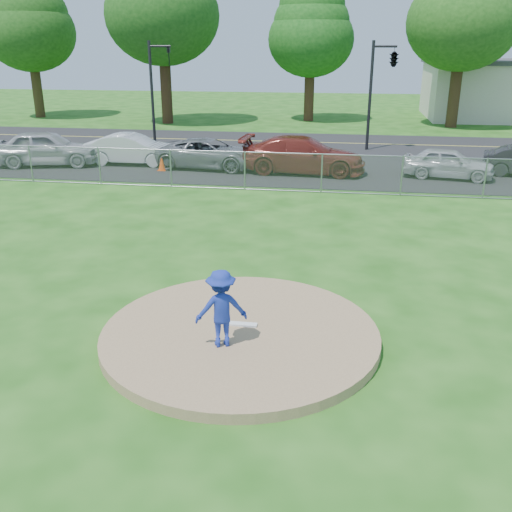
{
  "coord_description": "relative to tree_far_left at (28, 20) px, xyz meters",
  "views": [
    {
      "loc": [
        1.82,
        -9.73,
        5.43
      ],
      "look_at": [
        0.0,
        2.0,
        1.0
      ],
      "focal_mm": 40.0,
      "sensor_mm": 36.0,
      "label": 1
    }
  ],
  "objects": [
    {
      "name": "traffic_cone",
      "position": [
        15.65,
        -18.0,
        -6.71
      ],
      "size": [
        0.35,
        0.35,
        0.67
      ],
      "primitive_type": "cone",
      "color": "#F24D0C",
      "rests_on": "parking_lot"
    },
    {
      "name": "chain_link_fence",
      "position": [
        22.0,
        -21.0,
        -6.31
      ],
      "size": [
        40.0,
        0.06,
        1.5
      ],
      "primitive_type": "cube",
      "color": "gray",
      "rests_on": "ground"
    },
    {
      "name": "parked_car_darkred",
      "position": [
        22.0,
        -17.5,
        -6.25
      ],
      "size": [
        5.61,
        2.54,
        1.59
      ],
      "primitive_type": "imported",
      "rotation": [
        0.0,
        0.0,
        1.51
      ],
      "color": "maroon",
      "rests_on": "parking_lot"
    },
    {
      "name": "parked_car_pearl",
      "position": [
        28.23,
        -17.61,
        -6.41
      ],
      "size": [
        3.98,
        2.15,
        1.28
      ],
      "primitive_type": "imported",
      "rotation": [
        0.0,
        0.0,
        1.4
      ],
      "color": "#B5B7BA",
      "rests_on": "parking_lot"
    },
    {
      "name": "traffic_signal_left",
      "position": [
        13.24,
        -11.0,
        -3.7
      ],
      "size": [
        1.28,
        0.2,
        5.6
      ],
      "color": "black",
      "rests_on": "ground"
    },
    {
      "name": "pitchers_mound",
      "position": [
        22.0,
        -33.0,
        -6.96
      ],
      "size": [
        5.4,
        5.4,
        0.2
      ],
      "primitive_type": "cylinder",
      "color": "#937350",
      "rests_on": "ground"
    },
    {
      "name": "traffic_signal_center",
      "position": [
        25.97,
        -11.0,
        -2.45
      ],
      "size": [
        1.42,
        2.48,
        5.6
      ],
      "color": "black",
      "rests_on": "ground"
    },
    {
      "name": "pitcher",
      "position": [
        21.77,
        -33.61,
        -6.12
      ],
      "size": [
        1.08,
        0.84,
        1.47
      ],
      "primitive_type": "imported",
      "rotation": [
        0.0,
        0.0,
        3.49
      ],
      "color": "#1C2E9C",
      "rests_on": "pitchers_mound"
    },
    {
      "name": "pitching_rubber",
      "position": [
        22.0,
        -32.8,
        -6.84
      ],
      "size": [
        0.6,
        0.15,
        0.04
      ],
      "primitive_type": "cube",
      "color": "white",
      "rests_on": "pitchers_mound"
    },
    {
      "name": "tree_center",
      "position": [
        21.0,
        1.0,
        -0.59
      ],
      "size": [
        6.16,
        6.16,
        9.84
      ],
      "color": "#3B2215",
      "rests_on": "ground"
    },
    {
      "name": "street",
      "position": [
        22.0,
        -9.0,
        -7.06
      ],
      "size": [
        60.0,
        7.0,
        0.01
      ],
      "primitive_type": "cube",
      "color": "black",
      "rests_on": "ground"
    },
    {
      "name": "parked_car_white",
      "position": [
        13.83,
        -16.81,
        -6.34
      ],
      "size": [
        4.32,
        1.52,
        1.42
      ],
      "primitive_type": "imported",
      "rotation": [
        0.0,
        0.0,
        1.57
      ],
      "color": "silver",
      "rests_on": "parking_lot"
    },
    {
      "name": "ground",
      "position": [
        22.0,
        -23.0,
        -7.06
      ],
      "size": [
        120.0,
        120.0,
        0.0
      ],
      "primitive_type": "plane",
      "color": "#1A5011",
      "rests_on": "ground"
    },
    {
      "name": "tree_far_left",
      "position": [
        0.0,
        0.0,
        0.0
      ],
      "size": [
        6.72,
        6.72,
        10.74
      ],
      "color": "#362713",
      "rests_on": "ground"
    },
    {
      "name": "parking_lot",
      "position": [
        22.0,
        -16.5,
        -7.05
      ],
      "size": [
        50.0,
        8.0,
        0.01
      ],
      "primitive_type": "cube",
      "color": "black",
      "rests_on": "ground"
    },
    {
      "name": "tree_right",
      "position": [
        31.0,
        -1.0,
        0.59
      ],
      "size": [
        7.28,
        7.28,
        11.63
      ],
      "color": "#372314",
      "rests_on": "ground"
    },
    {
      "name": "parked_car_gray",
      "position": [
        17.66,
        -17.12,
        -6.38
      ],
      "size": [
        5.01,
        2.71,
        1.34
      ],
      "primitive_type": "imported",
      "rotation": [
        0.0,
        0.0,
        1.47
      ],
      "color": "slate",
      "rests_on": "parking_lot"
    },
    {
      "name": "parked_car_silver",
      "position": [
        9.97,
        -17.71,
        -6.23
      ],
      "size": [
        5.12,
        2.96,
        1.64
      ],
      "primitive_type": "imported",
      "rotation": [
        0.0,
        0.0,
        1.8
      ],
      "color": "#A6A6AA",
      "rests_on": "parking_lot"
    }
  ]
}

